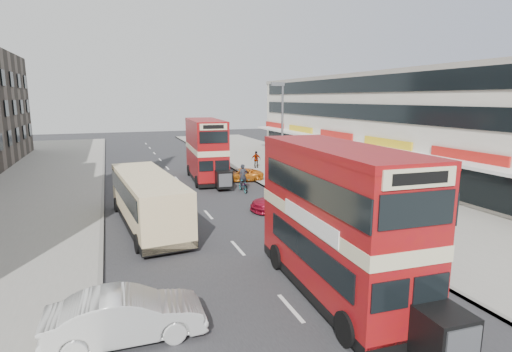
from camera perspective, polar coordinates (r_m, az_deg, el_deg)
name	(u,v)px	position (r m, az deg, el deg)	size (l,w,h in m)	color
ground	(319,341)	(13.06, 8.81, -21.78)	(160.00, 160.00, 0.00)	#28282B
road_surface	(190,193)	(30.88, -9.24, -2.42)	(12.00, 90.00, 0.01)	#28282B
pavement_right	(331,182)	(35.04, 10.40, -0.77)	(12.00, 90.00, 0.15)	gray
pavement_left	(6,207)	(31.08, -31.57, -3.70)	(12.00, 90.00, 0.15)	gray
kerb_left	(103,199)	(30.39, -20.63, -3.07)	(0.20, 90.00, 0.16)	gray
kerb_right	(266,187)	(32.50, 1.37, -1.49)	(0.20, 90.00, 0.16)	gray
commercial_row	(396,123)	(40.59, 19.00, 6.98)	(9.90, 46.20, 9.30)	beige
street_lamp	(281,129)	(30.15, 3.55, 6.58)	(1.00, 0.20, 8.12)	slate
bus_main	(337,220)	(14.82, 11.31, -6.10)	(2.94, 9.59, 5.23)	black
bus_second	(206,150)	(35.27, -6.99, 3.67)	(3.08, 9.32, 5.05)	black
coach	(148,199)	(23.21, -14.90, -3.10)	(3.50, 10.26, 2.67)	black
car_left_front	(126,316)	(13.17, -17.67, -18.13)	(1.59, 4.55, 1.50)	silver
car_right_a	(283,200)	(26.06, 3.84, -3.34)	(1.80, 4.42, 1.28)	maroon
car_right_b	(240,175)	(34.92, -2.22, 0.15)	(1.79, 3.89, 1.08)	orange
pedestrian_near	(313,185)	(28.41, 7.98, -1.20)	(0.73, 0.50, 1.98)	gray
pedestrian_far	(256,159)	(40.72, 0.00, 2.33)	(0.98, 0.41, 1.67)	gray
cyclist	(243,183)	(30.95, -1.80, -0.94)	(0.68, 1.94, 2.11)	gray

